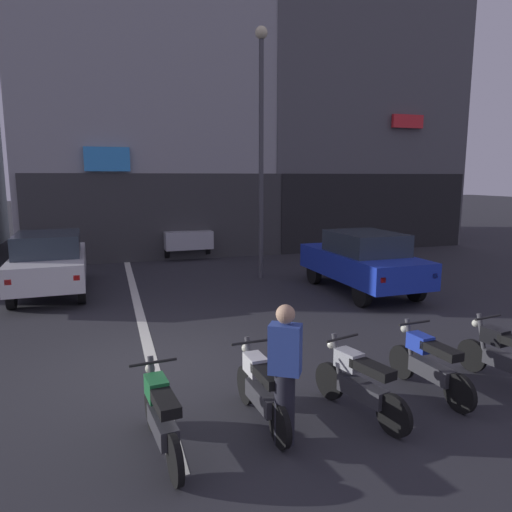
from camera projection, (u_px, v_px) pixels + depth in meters
ground_plane at (153, 367)px, 7.71m from camera, size 120.00×120.00×0.00m
lane_centre_line at (133, 286)px, 13.35m from camera, size 0.20×18.00×0.01m
building_mid_block at (152, 20)px, 20.20m from camera, size 10.65×9.00×19.47m
building_far_right at (333, 53)px, 22.87m from camera, size 8.92×9.08×18.06m
car_white_crossing_near at (49, 261)px, 12.34m from camera, size 1.90×4.16×1.64m
car_blue_parked_kerbside at (363, 260)px, 12.56m from camera, size 1.86×4.14×1.64m
car_silver_down_street at (179, 231)px, 19.07m from camera, size 1.92×4.17×1.64m
street_lamp at (261, 131)px, 13.76m from camera, size 0.36×0.36×7.29m
motorcycle_green_row_leftmost at (161, 415)px, 5.23m from camera, size 0.55×1.67×0.98m
motorcycle_white_row_left_mid at (261, 388)px, 5.89m from camera, size 0.55×1.67×0.98m
motorcycle_silver_row_centre at (359, 382)px, 6.07m from camera, size 0.61×1.63×0.98m
motorcycle_blue_row_right_mid at (429, 363)px, 6.70m from camera, size 0.55×1.67×0.98m
motorcycle_black_row_rightmost at (505, 355)px, 6.98m from camera, size 0.55×1.66×0.98m
person_by_motorcycles at (285, 374)px, 5.37m from camera, size 0.42×0.38×1.67m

